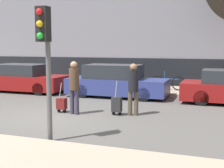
{
  "coord_description": "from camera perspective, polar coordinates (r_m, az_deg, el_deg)",
  "views": [
    {
      "loc": [
        5.32,
        -8.72,
        2.32
      ],
      "look_at": [
        1.59,
        1.8,
        0.95
      ],
      "focal_mm": 50.0,
      "sensor_mm": 36.0,
      "label": 1
    }
  ],
  "objects": [
    {
      "name": "traffic_light",
      "position": [
        7.45,
        -12.11,
        6.73
      ],
      "size": [
        0.28,
        0.47,
        3.21
      ],
      "color": "#515154",
      "rests_on": "ground_plane"
    },
    {
      "name": "trolley_right",
      "position": [
        10.48,
        0.87,
        -3.76
      ],
      "size": [
        0.34,
        0.29,
        1.16
      ],
      "color": "#262628",
      "rests_on": "ground_plane"
    },
    {
      "name": "pedestrian_right",
      "position": [
        10.37,
        3.92,
        -0.38
      ],
      "size": [
        0.34,
        0.34,
        1.74
      ],
      "rotation": [
        0.0,
        0.0,
        0.28
      ],
      "color": "#4C4233",
      "rests_on": "ground_plane"
    },
    {
      "name": "pedestrian_left",
      "position": [
        10.61,
        -6.93,
        -0.03
      ],
      "size": [
        0.35,
        0.34,
        1.8
      ],
      "rotation": [
        0.0,
        0.0,
        -0.17
      ],
      "color": "#383347",
      "rests_on": "ground_plane"
    },
    {
      "name": "sidewalk_far",
      "position": [
        16.75,
        0.84,
        -0.76
      ],
      "size": [
        28.0,
        3.0,
        0.12
      ],
      "color": "tan",
      "rests_on": "ground_plane"
    },
    {
      "name": "parked_car_1",
      "position": [
        14.2,
        0.76,
        0.37
      ],
      "size": [
        4.57,
        1.71,
        1.47
      ],
      "color": "navy",
      "rests_on": "ground_plane"
    },
    {
      "name": "trolley_left",
      "position": [
        11.04,
        -9.19,
        -3.57
      ],
      "size": [
        0.34,
        0.29,
        1.05
      ],
      "color": "maroon",
      "rests_on": "ground_plane"
    },
    {
      "name": "parked_bicycle",
      "position": [
        15.83,
        10.2,
        0.25
      ],
      "size": [
        1.77,
        0.06,
        0.96
      ],
      "color": "black",
      "rests_on": "sidewalk_far"
    },
    {
      "name": "ground_plane",
      "position": [
        10.47,
        -11.62,
        -5.94
      ],
      "size": [
        80.0,
        80.0,
        0.0
      ],
      "primitive_type": "plane",
      "color": "#565451"
    },
    {
      "name": "parked_car_0",
      "position": [
        16.52,
        -15.88,
        0.94
      ],
      "size": [
        4.47,
        1.9,
        1.4
      ],
      "color": "maroon",
      "rests_on": "ground_plane"
    }
  ]
}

